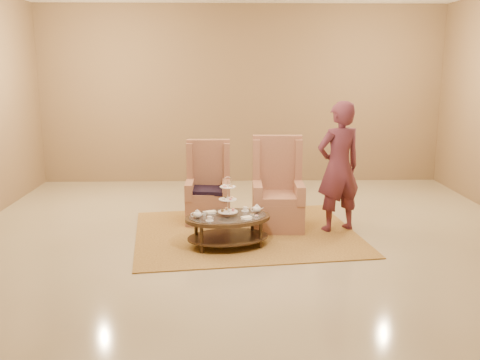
{
  "coord_description": "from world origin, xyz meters",
  "views": [
    {
      "loc": [
        -0.32,
        -6.74,
        2.35
      ],
      "look_at": [
        -0.13,
        0.2,
        0.84
      ],
      "focal_mm": 40.0,
      "sensor_mm": 36.0,
      "label": 1
    }
  ],
  "objects_px": {
    "armchair_left": "(208,194)",
    "person": "(339,167)",
    "armchair_right": "(277,197)",
    "tea_table": "(228,222)"
  },
  "relations": [
    {
      "from": "armchair_right",
      "to": "person",
      "type": "distance_m",
      "value": 0.99
    },
    {
      "from": "armchair_left",
      "to": "armchair_right",
      "type": "distance_m",
      "value": 1.09
    },
    {
      "from": "armchair_left",
      "to": "person",
      "type": "xyz_separation_m",
      "value": [
        1.86,
        -0.57,
        0.52
      ]
    },
    {
      "from": "tea_table",
      "to": "person",
      "type": "xyz_separation_m",
      "value": [
        1.57,
        0.65,
        0.59
      ]
    },
    {
      "from": "armchair_right",
      "to": "armchair_left",
      "type": "bearing_deg",
      "value": 161.51
    },
    {
      "from": "tea_table",
      "to": "armchair_left",
      "type": "distance_m",
      "value": 1.26
    },
    {
      "from": "armchair_left",
      "to": "person",
      "type": "height_order",
      "value": "person"
    },
    {
      "from": "armchair_right",
      "to": "person",
      "type": "relative_size",
      "value": 0.72
    },
    {
      "from": "tea_table",
      "to": "armchair_left",
      "type": "relative_size",
      "value": 1.03
    },
    {
      "from": "tea_table",
      "to": "person",
      "type": "relative_size",
      "value": 0.68
    }
  ]
}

